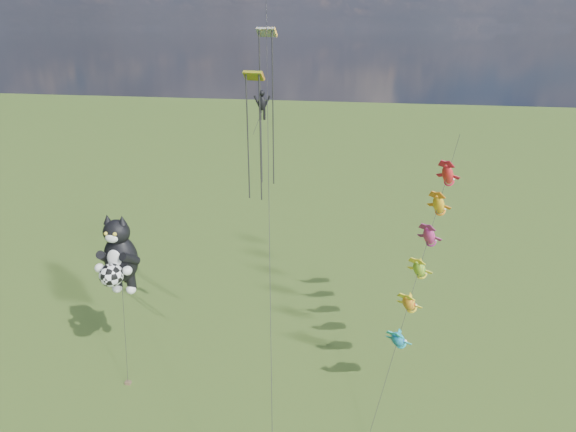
# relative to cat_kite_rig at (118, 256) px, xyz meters

# --- Properties ---
(cat_kite_rig) EXTENTS (2.88, 4.30, 11.71)m
(cat_kite_rig) POSITION_rel_cat_kite_rig_xyz_m (0.00, 0.00, 0.00)
(cat_kite_rig) COLOR brown
(cat_kite_rig) RESTS_ON ground
(fish_windsock_rig) EXTENTS (5.74, 14.98, 16.05)m
(fish_windsock_rig) POSITION_rel_cat_kite_rig_xyz_m (20.84, 3.70, 0.30)
(fish_windsock_rig) COLOR brown
(fish_windsock_rig) RESTS_ON ground
(parafoil_rig) EXTENTS (4.53, 17.12, 26.57)m
(parafoil_rig) POSITION_rel_cat_kite_rig_xyz_m (10.51, -0.26, 10.43)
(parafoil_rig) COLOR brown
(parafoil_rig) RESTS_ON ground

